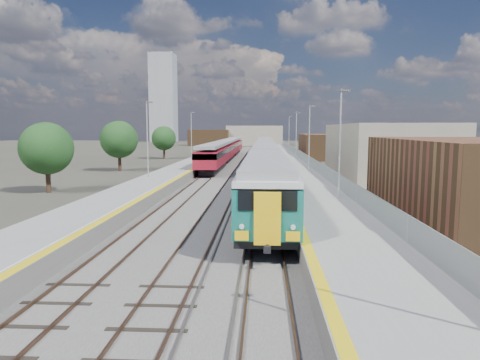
{
  "coord_description": "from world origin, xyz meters",
  "views": [
    {
      "loc": [
        1.33,
        -7.98,
        5.79
      ],
      "look_at": [
        -0.33,
        22.12,
        2.2
      ],
      "focal_mm": 32.0,
      "sensor_mm": 36.0,
      "label": 1
    }
  ],
  "objects": [
    {
      "name": "tree_d",
      "position": [
        21.06,
        67.11,
        3.66
      ],
      "size": [
        4.3,
        4.3,
        5.82
      ],
      "color": "#382619",
      "rests_on": "ground"
    },
    {
      "name": "buildings",
      "position": [
        -18.12,
        138.6,
        10.7
      ],
      "size": [
        72.0,
        185.5,
        40.0
      ],
      "color": "brown",
      "rests_on": "ground"
    },
    {
      "name": "tree_b",
      "position": [
        -18.61,
        50.14,
        4.37
      ],
      "size": [
        5.13,
        5.13,
        6.95
      ],
      "color": "#382619",
      "rests_on": "ground"
    },
    {
      "name": "red_train",
      "position": [
        -5.5,
        70.54,
        2.18
      ],
      "size": [
        2.92,
        59.1,
        3.68
      ],
      "color": "black",
      "rests_on": "ground"
    },
    {
      "name": "tree_a",
      "position": [
        -18.34,
        29.8,
        4.05
      ],
      "size": [
        4.74,
        4.74,
        6.43
      ],
      "color": "#382619",
      "rests_on": "ground"
    },
    {
      "name": "tree_c",
      "position": [
        -18.16,
        74.91,
        4.02
      ],
      "size": [
        4.71,
        4.71,
        6.39
      ],
      "color": "#382619",
      "rests_on": "ground"
    },
    {
      "name": "platform_left",
      "position": [
        -9.05,
        52.49,
        0.52
      ],
      "size": [
        4.3,
        155.0,
        8.52
      ],
      "color": "slate",
      "rests_on": "ground"
    },
    {
      "name": "ballast_bed",
      "position": [
        -2.25,
        52.5,
        0.03
      ],
      "size": [
        10.5,
        155.0,
        0.06
      ],
      "primitive_type": "cube",
      "color": "#565451",
      "rests_on": "ground"
    },
    {
      "name": "platform_right",
      "position": [
        5.28,
        52.49,
        0.54
      ],
      "size": [
        4.7,
        155.0,
        8.52
      ],
      "color": "slate",
      "rests_on": "ground"
    },
    {
      "name": "tracks",
      "position": [
        -1.65,
        54.18,
        0.11
      ],
      "size": [
        8.96,
        160.0,
        0.17
      ],
      "color": "#4C3323",
      "rests_on": "ground"
    },
    {
      "name": "green_train",
      "position": [
        1.5,
        51.42,
        2.35
      ],
      "size": [
        3.03,
        84.34,
        3.34
      ],
      "color": "black",
      "rests_on": "ground"
    },
    {
      "name": "ground",
      "position": [
        0.0,
        50.0,
        0.0
      ],
      "size": [
        320.0,
        320.0,
        0.0
      ],
      "primitive_type": "plane",
      "color": "#47443A",
      "rests_on": "ground"
    }
  ]
}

